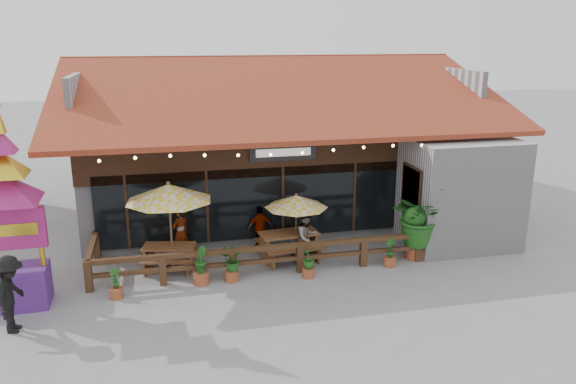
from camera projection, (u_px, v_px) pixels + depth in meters
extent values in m
plane|color=gray|center=(312.00, 264.00, 17.39)|extent=(100.00, 100.00, 0.00)
cube|color=#B5B5BA|center=(268.00, 155.00, 23.42)|extent=(14.00, 10.00, 4.00)
cube|color=#341A10|center=(252.00, 153.00, 18.01)|extent=(11.00, 0.16, 1.60)
cube|color=black|center=(253.00, 204.00, 18.45)|extent=(10.00, 0.12, 2.40)
cube|color=#F3A76D|center=(252.00, 202.00, 18.63)|extent=(9.80, 0.05, 2.20)
cube|color=#B5B5BA|center=(459.00, 192.00, 18.65)|extent=(3.50, 2.70, 3.60)
cube|color=#B41C1D|center=(411.00, 191.00, 18.07)|extent=(0.06, 1.20, 1.50)
cube|color=#341A10|center=(411.00, 191.00, 18.07)|extent=(0.04, 1.34, 1.64)
cube|color=#913820|center=(286.00, 94.00, 19.36)|extent=(15.50, 7.05, 2.37)
cube|color=#913820|center=(253.00, 79.00, 25.93)|extent=(15.50, 7.05, 2.37)
cube|color=#913820|center=(267.00, 57.00, 22.34)|extent=(15.50, 0.30, 0.12)
cube|color=#B5B5BA|center=(85.00, 94.00, 21.18)|extent=(0.20, 9.00, 1.80)
cube|color=#B5B5BA|center=(426.00, 87.00, 24.21)|extent=(0.20, 9.00, 1.80)
cube|color=black|center=(283.00, 152.00, 18.11)|extent=(2.20, 0.10, 0.55)
cube|color=silver|center=(283.00, 152.00, 18.06)|extent=(1.80, 0.02, 0.25)
cube|color=#341A10|center=(127.00, 212.00, 17.54)|extent=(0.08, 0.08, 2.40)
cube|color=#341A10|center=(207.00, 207.00, 18.08)|extent=(0.08, 0.08, 2.40)
cube|color=#341A10|center=(283.00, 202.00, 18.62)|extent=(0.08, 0.08, 2.40)
cube|color=#341A10|center=(354.00, 197.00, 19.17)|extent=(0.08, 0.08, 2.40)
sphere|color=#FBC78A|center=(99.00, 161.00, 15.21)|extent=(0.09, 0.09, 0.09)
sphere|color=#FBC78A|center=(135.00, 158.00, 15.41)|extent=(0.09, 0.09, 0.09)
sphere|color=#FBC78A|center=(170.00, 156.00, 15.61)|extent=(0.09, 0.09, 0.09)
sphere|color=#FBC78A|center=(205.00, 155.00, 15.82)|extent=(0.09, 0.09, 0.09)
sphere|color=#FBC78A|center=(238.00, 155.00, 16.04)|extent=(0.09, 0.09, 0.09)
sphere|color=#FBC78A|center=(271.00, 155.00, 16.25)|extent=(0.09, 0.09, 0.09)
sphere|color=#FBC78A|center=(302.00, 153.00, 16.46)|extent=(0.09, 0.09, 0.09)
sphere|color=#FBC78A|center=(333.00, 150.00, 16.65)|extent=(0.09, 0.09, 0.09)
sphere|color=#FBC78A|center=(364.00, 147.00, 16.85)|extent=(0.09, 0.09, 0.09)
sphere|color=#FBC78A|center=(393.00, 146.00, 17.05)|extent=(0.09, 0.09, 0.09)
sphere|color=#FBC78A|center=(422.00, 145.00, 17.26)|extent=(0.09, 0.09, 0.09)
cube|color=#442E18|center=(88.00, 277.00, 15.39)|extent=(0.20, 0.20, 0.90)
cube|color=#442E18|center=(163.00, 270.00, 15.83)|extent=(0.20, 0.20, 0.90)
cube|color=#442E18|center=(233.00, 264.00, 16.26)|extent=(0.20, 0.20, 0.90)
cube|color=#442E18|center=(300.00, 258.00, 16.69)|extent=(0.20, 0.20, 0.90)
cube|color=#442E18|center=(363.00, 252.00, 17.13)|extent=(0.20, 0.20, 0.90)
cube|color=#442E18|center=(418.00, 247.00, 17.52)|extent=(0.20, 0.20, 0.90)
cube|color=#442E18|center=(264.00, 248.00, 16.35)|extent=(9.80, 0.16, 0.14)
cube|color=#442E18|center=(264.00, 261.00, 16.45)|extent=(9.80, 0.12, 0.12)
cube|color=#442E18|center=(92.00, 247.00, 16.46)|extent=(0.16, 2.50, 0.14)
cube|color=#442E18|center=(97.00, 246.00, 17.64)|extent=(0.20, 0.20, 0.90)
cylinder|color=brown|center=(171.00, 229.00, 16.66)|extent=(0.07, 0.07, 2.58)
cone|color=yellow|center=(169.00, 192.00, 16.36)|extent=(3.23, 3.23, 0.51)
sphere|color=brown|center=(168.00, 183.00, 16.29)|extent=(0.11, 0.11, 0.11)
cylinder|color=black|center=(173.00, 268.00, 17.00)|extent=(0.49, 0.49, 0.07)
cylinder|color=brown|center=(296.00, 228.00, 17.66)|extent=(0.05, 0.05, 1.99)
cone|color=yellow|center=(296.00, 201.00, 17.43)|extent=(2.40, 2.40, 0.39)
sphere|color=brown|center=(296.00, 195.00, 17.37)|extent=(0.09, 0.09, 0.09)
cylinder|color=black|center=(296.00, 256.00, 17.92)|extent=(0.38, 0.38, 0.05)
cube|color=brown|center=(169.00, 246.00, 16.86)|extent=(1.67, 1.03, 0.06)
cube|color=brown|center=(147.00, 258.00, 16.94)|extent=(0.22, 0.68, 0.72)
cube|color=brown|center=(192.00, 257.00, 16.97)|extent=(0.22, 0.68, 0.72)
cube|color=brown|center=(166.00, 262.00, 16.43)|extent=(1.57, 0.58, 0.05)
cube|color=brown|center=(173.00, 249.00, 17.45)|extent=(1.57, 0.58, 0.05)
cube|color=brown|center=(289.00, 233.00, 17.60)|extent=(1.90, 1.05, 0.07)
cube|color=brown|center=(265.00, 249.00, 17.46)|extent=(0.18, 0.80, 0.84)
cube|color=brown|center=(312.00, 243.00, 17.97)|extent=(0.18, 0.80, 0.84)
cube|color=brown|center=(296.00, 250.00, 17.13)|extent=(1.84, 0.52, 0.06)
cube|color=brown|center=(282.00, 237.00, 18.26)|extent=(1.84, 0.52, 0.06)
cube|color=#51227C|center=(20.00, 286.00, 14.59)|extent=(1.45, 1.10, 1.06)
cube|color=#961B61|center=(12.00, 229.00, 14.16)|extent=(1.60, 0.27, 1.06)
cube|color=gold|center=(11.00, 230.00, 14.05)|extent=(1.24, 0.06, 0.31)
cylinder|color=gold|center=(39.00, 233.00, 14.34)|extent=(0.14, 0.14, 1.77)
pyramid|color=#961B61|center=(5.00, 174.00, 13.78)|extent=(2.18, 2.18, 0.71)
pyramid|color=gold|center=(1.00, 151.00, 13.63)|extent=(1.55, 1.55, 0.62)
cylinder|color=brown|center=(415.00, 251.00, 17.81)|extent=(0.63, 0.63, 0.46)
imported|color=#245E1B|center=(417.00, 216.00, 17.49)|extent=(2.13, 2.21, 1.90)
sphere|color=#245E1B|center=(422.00, 227.00, 17.53)|extent=(0.63, 0.63, 0.63)
sphere|color=#245E1B|center=(411.00, 219.00, 17.64)|extent=(0.55, 0.55, 0.55)
imported|color=#341A10|center=(181.00, 232.00, 17.76)|extent=(0.71, 0.66, 1.63)
imported|color=#341A10|center=(307.00, 237.00, 17.33)|extent=(0.97, 0.88, 1.63)
imported|color=#341A10|center=(260.00, 227.00, 18.54)|extent=(0.84, 0.37, 1.42)
imported|color=black|center=(11.00, 294.00, 13.21)|extent=(0.82, 1.29, 1.90)
cylinder|color=brown|center=(116.00, 293.00, 15.10)|extent=(0.36, 0.36, 0.29)
imported|color=#245E1B|center=(115.00, 278.00, 14.98)|extent=(0.34, 0.25, 0.59)
cylinder|color=brown|center=(201.00, 278.00, 15.95)|extent=(0.45, 0.45, 0.36)
imported|color=#245E1B|center=(200.00, 260.00, 15.80)|extent=(0.34, 0.42, 0.75)
cylinder|color=brown|center=(232.00, 276.00, 16.14)|extent=(0.39, 0.39, 0.31)
imported|color=#245E1B|center=(231.00, 260.00, 16.01)|extent=(0.67, 0.61, 0.65)
cylinder|color=brown|center=(308.00, 273.00, 16.39)|extent=(0.36, 0.36, 0.29)
imported|color=#245E1B|center=(308.00, 259.00, 16.27)|extent=(0.41, 0.41, 0.59)
cylinder|color=brown|center=(390.00, 262.00, 17.17)|extent=(0.37, 0.37, 0.30)
imported|color=#245E1B|center=(390.00, 248.00, 17.05)|extent=(0.34, 0.39, 0.61)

